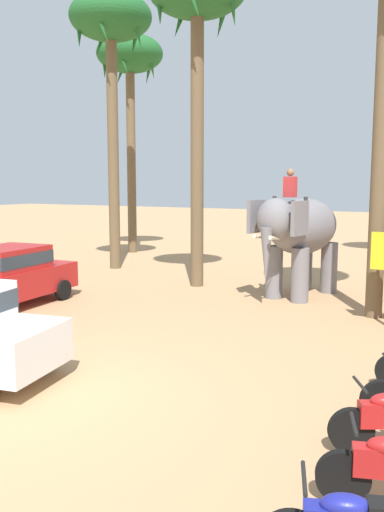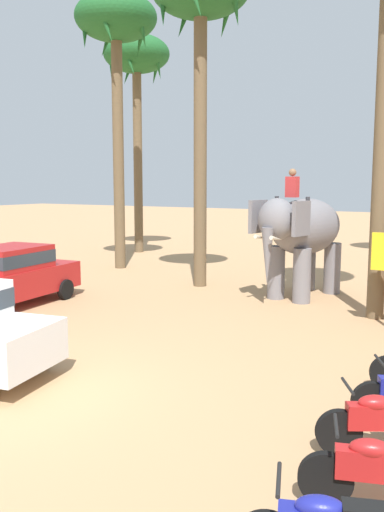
{
  "view_description": "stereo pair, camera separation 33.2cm",
  "coord_description": "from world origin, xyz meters",
  "px_view_note": "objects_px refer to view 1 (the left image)",
  "views": [
    {
      "loc": [
        6.71,
        -6.17,
        3.48
      ],
      "look_at": [
        0.05,
        6.01,
        1.6
      ],
      "focal_mm": 38.14,
      "sensor_mm": 36.0,
      "label": 1
    },
    {
      "loc": [
        7.0,
        -6.01,
        3.48
      ],
      "look_at": [
        0.05,
        6.01,
        1.6
      ],
      "focal_mm": 38.14,
      "sensor_mm": 36.0,
      "label": 2
    }
  ],
  "objects_px": {
    "palm_tree_left_of_road": "(130,63)",
    "palm_tree_leaning_seaward": "(197,3)",
    "car_parked_far_side": "(9,274)",
    "elephant_with_mahout": "(299,232)",
    "palm_tree_far_back": "(111,29)"
  },
  "relations": [
    {
      "from": "palm_tree_left_of_road",
      "to": "palm_tree_leaning_seaward",
      "type": "bearing_deg",
      "value": -41.91
    },
    {
      "from": "palm_tree_left_of_road",
      "to": "palm_tree_leaning_seaward",
      "type": "height_order",
      "value": "palm_tree_left_of_road"
    },
    {
      "from": "car_parked_far_side",
      "to": "palm_tree_far_back",
      "type": "bearing_deg",
      "value": 102.58
    },
    {
      "from": "palm_tree_far_back",
      "to": "palm_tree_leaning_seaward",
      "type": "distance_m",
      "value": 5.08
    },
    {
      "from": "elephant_with_mahout",
      "to": "palm_tree_far_back",
      "type": "xyz_separation_m",
      "value": [
        -8.3,
        1.84,
        7.39
      ]
    },
    {
      "from": "car_parked_far_side",
      "to": "palm_tree_left_of_road",
      "type": "bearing_deg",
      "value": 108.54
    },
    {
      "from": "car_parked_far_side",
      "to": "palm_tree_far_back",
      "type": "relative_size",
      "value": 0.4
    },
    {
      "from": "car_parked_far_side",
      "to": "palm_tree_leaning_seaward",
      "type": "height_order",
      "value": "palm_tree_leaning_seaward"
    },
    {
      "from": "palm_tree_far_back",
      "to": "palm_tree_leaning_seaward",
      "type": "height_order",
      "value": "palm_tree_far_back"
    },
    {
      "from": "elephant_with_mahout",
      "to": "palm_tree_far_back",
      "type": "height_order",
      "value": "palm_tree_far_back"
    },
    {
      "from": "elephant_with_mahout",
      "to": "palm_tree_far_back",
      "type": "relative_size",
      "value": 0.37
    },
    {
      "from": "car_parked_far_side",
      "to": "palm_tree_far_back",
      "type": "xyz_separation_m",
      "value": [
        -1.58,
        7.06,
        8.45
      ]
    },
    {
      "from": "palm_tree_left_of_road",
      "to": "car_parked_far_side",
      "type": "bearing_deg",
      "value": -71.46
    },
    {
      "from": "elephant_with_mahout",
      "to": "palm_tree_far_back",
      "type": "bearing_deg",
      "value": 167.53
    },
    {
      "from": "elephant_with_mahout",
      "to": "palm_tree_left_of_road",
      "type": "distance_m",
      "value": 14.34
    }
  ]
}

